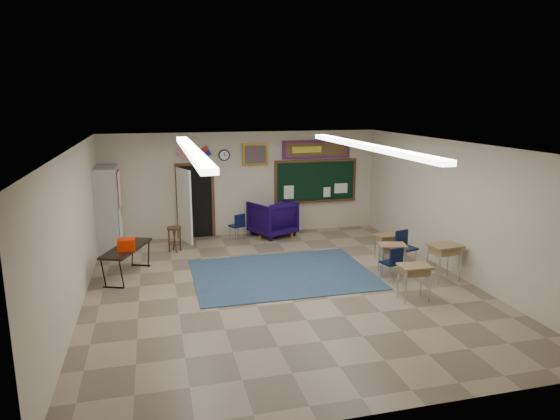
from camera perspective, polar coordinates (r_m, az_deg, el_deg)
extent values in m
plane|color=gray|center=(10.67, 0.34, -8.86)|extent=(9.00, 9.00, 0.00)
cube|color=beige|center=(14.53, -4.19, 3.00)|extent=(8.00, 0.04, 3.00)
cube|color=beige|center=(6.18, 11.23, -10.42)|extent=(8.00, 0.04, 3.00)
cube|color=beige|center=(10.01, -22.41, -2.25)|extent=(0.04, 9.00, 3.00)
cube|color=beige|center=(11.86, 19.38, 0.18)|extent=(0.04, 9.00, 3.00)
cube|color=white|center=(9.98, 0.36, 7.41)|extent=(8.00, 9.00, 0.04)
cube|color=#32475F|center=(11.44, 0.28, -7.31)|extent=(4.00, 3.00, 0.02)
cube|color=black|center=(14.42, -9.63, 0.97)|extent=(0.95, 0.04, 2.10)
cube|color=white|center=(13.97, -10.88, 0.47)|extent=(0.35, 0.86, 2.05)
cube|color=#543018|center=(15.04, 4.12, 3.33)|extent=(2.55, 0.05, 1.30)
cube|color=black|center=(15.03, 4.13, 3.32)|extent=(2.40, 0.03, 1.15)
cube|color=#543018|center=(15.09, 4.15, 1.04)|extent=(2.40, 0.12, 0.04)
cube|color=#A3110E|center=(14.92, 4.17, 6.93)|extent=(2.10, 0.04, 0.55)
cube|color=brown|center=(14.91, 4.19, 6.93)|extent=(1.90, 0.03, 0.40)
cube|color=olive|center=(14.45, -2.85, 6.37)|extent=(0.75, 0.05, 0.65)
cube|color=#A51466|center=(14.44, -2.84, 6.36)|extent=(0.62, 0.03, 0.52)
cylinder|color=black|center=(14.30, -6.40, 6.24)|extent=(0.32, 0.05, 0.32)
cylinder|color=white|center=(14.28, -6.39, 6.24)|extent=(0.26, 0.02, 0.26)
cube|color=#A3A39F|center=(13.79, -19.04, 0.14)|extent=(0.55, 1.25, 2.20)
imported|color=#120537|center=(14.52, -0.87, -0.94)|extent=(1.47, 1.49, 1.03)
cube|color=olive|center=(11.51, 12.74, -3.93)|extent=(0.68, 0.57, 0.04)
cube|color=brown|center=(11.54, 12.71, -4.40)|extent=(0.58, 0.48, 0.12)
cube|color=olive|center=(12.61, 12.09, -2.85)|extent=(0.53, 0.41, 0.03)
cube|color=brown|center=(12.63, 12.07, -3.23)|extent=(0.46, 0.34, 0.10)
cube|color=olive|center=(10.15, 15.16, -6.22)|extent=(0.63, 0.48, 0.04)
cube|color=brown|center=(10.19, 15.13, -6.75)|extent=(0.54, 0.41, 0.12)
cube|color=olive|center=(11.43, 18.36, -3.89)|extent=(0.73, 0.58, 0.04)
cube|color=brown|center=(11.46, 18.32, -4.43)|extent=(0.63, 0.50, 0.13)
cube|color=black|center=(11.62, -17.15, -4.21)|extent=(1.12, 1.73, 0.05)
cube|color=red|center=(11.36, -17.16, -3.80)|extent=(0.36, 0.27, 0.26)
cylinder|color=#4B2F16|center=(13.21, -12.01, -2.02)|extent=(0.37, 0.37, 0.04)
torus|color=#4B2F16|center=(13.32, -11.93, -3.76)|extent=(0.31, 0.31, 0.02)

